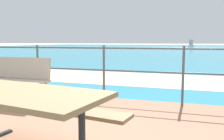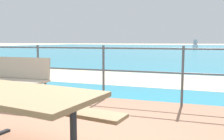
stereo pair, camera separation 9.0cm
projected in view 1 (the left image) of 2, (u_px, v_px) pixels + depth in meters
sea_water at (179, 48)px, 40.46m from camera, size 90.00×90.00×0.01m
beach_strip at (137, 79)px, 7.88m from camera, size 54.05×4.07×0.01m
picnic_table at (5, 109)px, 2.07m from camera, size 1.99×1.68×0.74m
park_bench at (14, 76)px, 4.50m from camera, size 1.40×0.43×0.85m
railing_fence at (104, 66)px, 4.73m from camera, size 5.94×0.04×1.06m
boat_near at (191, 45)px, 44.13m from camera, size 1.03×4.01×1.47m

